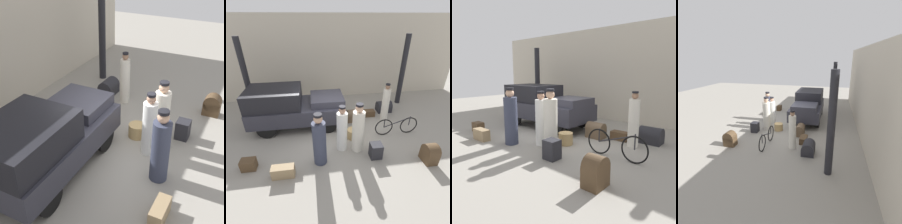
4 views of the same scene
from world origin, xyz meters
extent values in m
plane|color=gray|center=(0.00, 0.00, 0.00)|extent=(30.00, 30.00, 0.00)
cylinder|color=black|center=(3.97, 2.54, 1.81)|extent=(0.27, 0.27, 3.62)
cylinder|color=black|center=(-0.23, 1.81, 0.38)|extent=(0.76, 0.12, 0.76)
cylinder|color=black|center=(-0.23, 0.17, 0.38)|extent=(0.76, 0.12, 0.76)
cylinder|color=black|center=(-2.68, 0.17, 0.38)|extent=(0.76, 0.12, 0.76)
cube|color=#2D2D38|center=(-1.46, 0.99, 0.73)|extent=(3.95, 1.79, 0.66)
cube|color=black|center=(-2.35, 0.99, 1.43)|extent=(2.17, 1.65, 0.73)
cube|color=#2D2D38|center=(-0.17, 0.99, 1.21)|extent=(1.38, 1.40, 0.30)
torus|color=black|center=(3.09, -0.32, 0.37)|extent=(0.75, 0.04, 0.75)
torus|color=black|center=(2.02, -0.32, 0.37)|extent=(0.75, 0.04, 0.75)
cylinder|color=#232328|center=(2.55, -0.32, 0.56)|extent=(1.09, 0.04, 0.40)
cylinder|color=#232328|center=(2.02, -0.32, 0.57)|extent=(0.04, 0.04, 0.39)
cylinder|color=#232328|center=(3.09, -0.32, 0.59)|extent=(0.04, 0.04, 0.42)
cylinder|color=tan|center=(0.74, -0.33, 0.20)|extent=(0.48, 0.48, 0.39)
cylinder|color=silver|center=(2.51, 0.89, 0.77)|extent=(0.33, 0.33, 1.54)
sphere|color=#936B51|center=(2.51, 0.89, 1.64)|extent=(0.21, 0.21, 0.21)
cylinder|color=black|center=(2.51, 0.89, 1.75)|extent=(0.20, 0.20, 0.06)
cylinder|color=silver|center=(0.73, -1.02, 0.79)|extent=(0.42, 0.42, 1.57)
sphere|color=tan|center=(0.73, -1.02, 1.70)|extent=(0.26, 0.26, 0.26)
cylinder|color=black|center=(0.73, -1.02, 1.84)|extent=(0.25, 0.25, 0.07)
cylinder|color=white|center=(0.18, -0.89, 0.75)|extent=(0.38, 0.38, 1.49)
sphere|color=tan|center=(0.18, -0.89, 1.61)|extent=(0.23, 0.23, 0.23)
cylinder|color=black|center=(0.18, -0.89, 1.73)|extent=(0.22, 0.22, 0.06)
cylinder|color=#33384C|center=(-0.65, -1.47, 0.78)|extent=(0.43, 0.43, 1.56)
sphere|color=tan|center=(-0.65, -1.47, 1.69)|extent=(0.27, 0.27, 0.27)
cylinder|color=black|center=(-0.65, -1.47, 1.83)|extent=(0.25, 0.25, 0.07)
cube|color=#232328|center=(2.81, 1.66, 0.14)|extent=(0.73, 0.53, 0.28)
cylinder|color=#232328|center=(2.81, 1.66, 0.28)|extent=(0.73, 0.53, 0.53)
cube|color=brown|center=(1.07, 0.96, 0.18)|extent=(0.65, 0.44, 0.35)
cylinder|color=brown|center=(1.07, 0.96, 0.35)|extent=(0.65, 0.44, 0.44)
cube|color=#4C3823|center=(1.86, 1.29, 0.15)|extent=(0.62, 0.32, 0.30)
cube|color=#937A56|center=(-1.81, -1.92, 0.19)|extent=(0.69, 0.29, 0.39)
cube|color=#232328|center=(1.27, -1.52, 0.27)|extent=(0.40, 0.37, 0.55)
cube|color=#4C3823|center=(2.98, -1.98, 0.21)|extent=(0.40, 0.53, 0.43)
cylinder|color=#4C3823|center=(2.98, -1.98, 0.43)|extent=(0.40, 0.53, 0.53)
camera|label=1|loc=(-6.24, -3.07, 5.16)|focal=50.00mm
camera|label=2|loc=(-0.72, -5.90, 4.37)|focal=28.00mm
camera|label=3|loc=(5.27, -5.56, 2.36)|focal=35.00mm
camera|label=4|loc=(9.43, 2.52, 3.98)|focal=28.00mm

